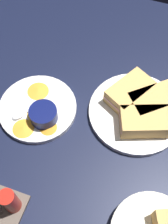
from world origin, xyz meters
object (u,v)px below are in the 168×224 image
(plate_sandwich_main, at_px, (135,112))
(ramekin_dark_sauce, at_px, (131,89))
(plate_chips_companion, at_px, (38,108))
(sandwich_half_far, at_px, (154,101))
(sandwich_half_extra, at_px, (130,92))
(spoon_by_dark_ramekin, at_px, (133,110))
(ramekin_light_gravy, at_px, (43,114))
(sandwich_half_near, at_px, (145,122))
(spoon_by_gravy_ramekin, at_px, (22,114))
(condiment_caddy, at_px, (4,205))

(plate_sandwich_main, height_order, ramekin_dark_sauce, ramekin_dark_sauce)
(plate_sandwich_main, xyz_separation_m, plate_chips_companion, (0.26, 0.08, 0.00))
(plate_sandwich_main, relative_size, sandwich_half_far, 1.77)
(sandwich_half_extra, height_order, plate_chips_companion, sandwich_half_extra)
(spoon_by_dark_ramekin, bearing_deg, ramekin_dark_sauce, -67.73)
(ramekin_dark_sauce, distance_m, ramekin_light_gravy, 0.26)
(plate_sandwich_main, bearing_deg, sandwich_half_near, 128.66)
(sandwich_half_near, relative_size, plate_chips_companion, 0.68)
(sandwich_half_near, xyz_separation_m, ramekin_light_gravy, (0.26, 0.07, -0.00))
(spoon_by_dark_ramekin, relative_size, plate_chips_companion, 0.44)
(ramekin_dark_sauce, distance_m, spoon_by_gravy_ramekin, 0.31)
(sandwich_half_near, bearing_deg, sandwich_half_extra, -51.34)
(ramekin_dark_sauce, bearing_deg, plate_chips_companion, 28.94)
(ramekin_light_gravy, relative_size, condiment_caddy, 0.80)
(plate_sandwich_main, xyz_separation_m, ramekin_dark_sauce, (0.03, -0.05, 0.03))
(ramekin_dark_sauce, xyz_separation_m, spoon_by_dark_ramekin, (-0.02, 0.05, -0.02))
(sandwich_half_near, distance_m, spoon_by_dark_ramekin, 0.06)
(plate_sandwich_main, xyz_separation_m, ramekin_light_gravy, (0.23, 0.11, 0.03))
(plate_chips_companion, height_order, spoon_by_gravy_ramekin, spoon_by_gravy_ramekin)
(sandwich_half_near, xyz_separation_m, ramekin_dark_sauce, (0.06, -0.09, -0.00))
(spoon_by_dark_ramekin, height_order, condiment_caddy, condiment_caddy)
(sandwich_half_extra, height_order, ramekin_light_gravy, sandwich_half_extra)
(spoon_by_dark_ramekin, distance_m, condiment_caddy, 0.41)
(ramekin_light_gravy, height_order, condiment_caddy, condiment_caddy)
(spoon_by_gravy_ramekin, relative_size, condiment_caddy, 0.91)
(ramekin_dark_sauce, height_order, spoon_by_dark_ramekin, ramekin_dark_sauce)
(ramekin_dark_sauce, height_order, plate_chips_companion, ramekin_dark_sauce)
(sandwich_half_near, height_order, ramekin_light_gravy, sandwich_half_near)
(ramekin_light_gravy, bearing_deg, spoon_by_dark_ramekin, -154.78)
(sandwich_half_extra, relative_size, spoon_by_dark_ramekin, 1.55)
(ramekin_light_gravy, relative_size, spoon_by_gravy_ramekin, 0.87)
(plate_chips_companion, relative_size, spoon_by_gravy_ramekin, 2.52)
(ramekin_dark_sauce, distance_m, plate_chips_companion, 0.27)
(spoon_by_gravy_ramekin, bearing_deg, plate_chips_companion, -128.35)
(sandwich_half_far, height_order, plate_chips_companion, sandwich_half_far)
(spoon_by_dark_ramekin, xyz_separation_m, plate_chips_companion, (0.26, 0.08, -0.01))
(plate_sandwich_main, distance_m, spoon_by_gravy_ramekin, 0.31)
(ramekin_dark_sauce, bearing_deg, sandwich_half_far, 163.52)
(sandwich_half_near, distance_m, sandwich_half_extra, 0.10)
(condiment_caddy, bearing_deg, ramekin_light_gravy, -87.46)
(sandwich_half_extra, bearing_deg, ramekin_light_gravy, 35.91)
(condiment_caddy, bearing_deg, sandwich_half_extra, -115.74)
(sandwich_half_extra, distance_m, condiment_caddy, 0.43)
(ramekin_light_gravy, xyz_separation_m, spoon_by_gravy_ramekin, (0.06, 0.01, -0.02))
(plate_chips_companion, bearing_deg, condiment_caddy, 99.07)
(sandwich_half_far, xyz_separation_m, ramekin_light_gravy, (0.27, 0.14, -0.00))
(sandwich_half_far, xyz_separation_m, condiment_caddy, (0.26, 0.38, -0.01))
(spoon_by_dark_ramekin, bearing_deg, sandwich_half_far, -145.68)
(sandwich_half_near, xyz_separation_m, plate_chips_companion, (0.29, 0.04, -0.03))
(plate_chips_companion, bearing_deg, sandwich_half_near, -172.34)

